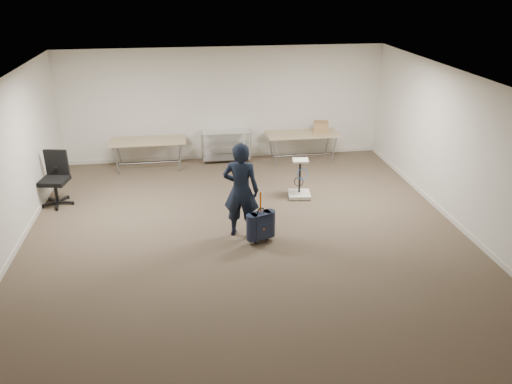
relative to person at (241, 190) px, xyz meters
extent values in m
plane|color=#4B3C2D|center=(0.08, -0.27, -0.88)|extent=(9.00, 9.00, 0.00)
plane|color=silver|center=(0.08, 4.23, 0.52)|extent=(8.00, 0.00, 8.00)
plane|color=silver|center=(0.08, -4.77, 0.52)|extent=(8.00, 0.00, 8.00)
plane|color=silver|center=(4.08, -0.27, 0.52)|extent=(0.00, 9.00, 9.00)
plane|color=silver|center=(0.08, -0.27, 1.92)|extent=(8.00, 8.00, 0.00)
cube|color=beige|center=(0.08, 4.22, -0.83)|extent=(8.00, 0.02, 0.10)
cube|color=beige|center=(-3.91, -0.27, -0.83)|extent=(0.02, 9.00, 0.10)
cube|color=beige|center=(4.07, -0.27, -0.83)|extent=(0.02, 9.00, 0.10)
cube|color=tan|center=(-1.82, 3.68, -0.17)|extent=(1.80, 0.75, 0.03)
cylinder|color=gray|center=(-1.82, 3.68, -0.73)|extent=(1.50, 0.02, 0.02)
cylinder|color=gray|center=(-2.57, 3.38, -0.54)|extent=(0.13, 0.04, 0.69)
cylinder|color=gray|center=(-1.07, 3.38, -0.54)|extent=(0.13, 0.04, 0.69)
cylinder|color=gray|center=(-2.57, 3.98, -0.54)|extent=(0.13, 0.04, 0.69)
cylinder|color=gray|center=(-1.07, 3.98, -0.54)|extent=(0.13, 0.04, 0.69)
cube|color=tan|center=(1.98, 3.68, -0.17)|extent=(1.80, 0.75, 0.03)
cylinder|color=gray|center=(1.98, 3.68, -0.73)|extent=(1.50, 0.02, 0.02)
cylinder|color=gray|center=(1.23, 3.38, -0.54)|extent=(0.13, 0.04, 0.69)
cylinder|color=gray|center=(2.73, 3.38, -0.54)|extent=(0.13, 0.04, 0.69)
cylinder|color=gray|center=(1.23, 3.98, -0.54)|extent=(0.13, 0.04, 0.69)
cylinder|color=gray|center=(2.73, 3.98, -0.54)|extent=(0.13, 0.04, 0.69)
cylinder|color=silver|center=(-0.52, 3.70, -0.48)|extent=(0.02, 0.02, 0.80)
cylinder|color=silver|center=(0.68, 3.70, -0.48)|extent=(0.02, 0.02, 0.80)
cylinder|color=silver|center=(-0.52, 4.15, -0.48)|extent=(0.02, 0.02, 0.80)
cylinder|color=silver|center=(0.68, 4.15, -0.48)|extent=(0.02, 0.02, 0.80)
cube|color=silver|center=(0.08, 3.93, -0.78)|extent=(1.20, 0.45, 0.02)
cube|color=silver|center=(0.08, 3.93, -0.43)|extent=(1.20, 0.45, 0.02)
cube|color=silver|center=(0.08, 3.93, -0.10)|extent=(1.20, 0.45, 0.01)
imported|color=black|center=(0.00, 0.00, 0.00)|extent=(0.74, 0.60, 1.77)
cube|color=black|center=(0.31, -0.32, -0.55)|extent=(0.40, 0.31, 0.48)
cube|color=black|center=(0.30, -0.31, -0.81)|extent=(0.35, 0.24, 0.03)
cylinder|color=black|center=(0.20, -0.36, -0.85)|extent=(0.04, 0.07, 0.06)
cylinder|color=black|center=(0.41, -0.29, -0.85)|extent=(0.04, 0.07, 0.06)
torus|color=black|center=(0.31, -0.32, -0.28)|extent=(0.15, 0.07, 0.15)
cube|color=orange|center=(0.30, -0.31, -0.10)|extent=(0.03, 0.02, 0.37)
cylinder|color=black|center=(-3.62, 1.85, -0.83)|extent=(0.67, 0.67, 0.10)
cylinder|color=black|center=(-3.62, 1.85, -0.60)|extent=(0.07, 0.07, 0.45)
cube|color=black|center=(-3.62, 1.85, -0.36)|extent=(0.60, 0.60, 0.09)
cube|color=black|center=(-3.57, 2.09, -0.04)|extent=(0.47, 0.15, 0.54)
cube|color=beige|center=(1.42, 1.50, -0.83)|extent=(0.52, 0.52, 0.07)
cylinder|color=black|center=(1.24, 1.31, -0.87)|extent=(0.06, 0.06, 0.04)
cylinder|color=black|center=(1.42, 1.54, -0.42)|extent=(0.05, 0.05, 0.74)
cube|color=beige|center=(1.42, 1.50, -0.06)|extent=(0.36, 0.32, 0.04)
torus|color=blue|center=(1.47, 1.42, -0.33)|extent=(0.25, 0.12, 0.23)
cube|color=#915E43|center=(2.46, 3.71, -0.02)|extent=(0.42, 0.35, 0.27)
camera|label=1|loc=(-0.90, -8.02, 3.52)|focal=35.00mm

